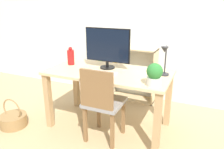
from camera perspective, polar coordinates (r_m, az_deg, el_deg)
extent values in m
plane|color=tan|center=(2.86, -0.82, -13.00)|extent=(10.00, 10.00, 0.00)
cube|color=silver|center=(3.44, 6.62, 15.11)|extent=(8.00, 0.05, 2.60)
cube|color=#D8BC8C|center=(2.57, -0.89, 0.56)|extent=(1.45, 0.74, 0.03)
cube|color=tan|center=(2.79, -16.28, -6.64)|extent=(0.07, 0.07, 0.69)
cube|color=tan|center=(2.26, 11.71, -12.62)|extent=(0.07, 0.07, 0.69)
cube|color=tan|center=(3.25, -9.33, -2.48)|extent=(0.07, 0.07, 0.69)
cube|color=tan|center=(2.81, 14.49, -6.35)|extent=(0.07, 0.07, 0.69)
cylinder|color=black|center=(2.69, -1.22, 1.89)|extent=(0.18, 0.18, 0.02)
cylinder|color=black|center=(2.67, -1.23, 2.84)|extent=(0.04, 0.04, 0.08)
cube|color=black|center=(2.63, -1.21, 7.68)|extent=(0.57, 0.02, 0.40)
cube|color=black|center=(2.62, -1.26, 7.66)|extent=(0.55, 0.03, 0.38)
cube|color=silver|center=(2.48, -2.94, 0.41)|extent=(0.36, 0.14, 0.02)
cylinder|color=red|center=(2.86, -10.72, 4.42)|extent=(0.09, 0.09, 0.19)
sphere|color=red|center=(2.84, -10.85, 6.62)|extent=(0.05, 0.05, 0.05)
cylinder|color=#2D2D33|center=(2.49, 13.50, 0.07)|extent=(0.10, 0.10, 0.02)
cylinder|color=#2D2D33|center=(2.45, 13.78, 3.72)|extent=(0.02, 0.02, 0.31)
cylinder|color=#2D2D33|center=(2.36, 13.85, 7.04)|extent=(0.01, 0.10, 0.01)
cone|color=#2D2D33|center=(2.32, 13.58, 6.34)|extent=(0.08, 0.08, 0.06)
cylinder|color=silver|center=(2.15, 10.92, -1.83)|extent=(0.14, 0.14, 0.08)
sphere|color=#2D7A33|center=(2.11, 11.09, 0.85)|extent=(0.16, 0.16, 0.16)
cube|color=gray|center=(2.42, -1.93, -7.23)|extent=(0.40, 0.40, 0.04)
cube|color=brown|center=(2.18, -4.08, -3.95)|extent=(0.36, 0.03, 0.40)
cube|color=brown|center=(2.48, -6.99, -12.88)|extent=(0.04, 0.04, 0.42)
cube|color=brown|center=(2.35, 0.07, -14.62)|extent=(0.04, 0.04, 0.42)
cube|color=brown|center=(2.72, -3.51, -9.68)|extent=(0.04, 0.04, 0.42)
cube|color=brown|center=(2.61, 2.97, -11.03)|extent=(0.04, 0.04, 0.42)
cube|color=#D8BC8C|center=(3.64, -3.15, 1.26)|extent=(0.02, 0.28, 0.84)
cube|color=#D8BC8C|center=(3.35, 11.11, -0.63)|extent=(0.02, 0.28, 0.84)
cube|color=#D8BC8C|center=(3.62, 3.54, -5.83)|extent=(0.94, 0.28, 0.02)
cube|color=#D8BC8C|center=(3.36, 3.82, 7.01)|extent=(0.94, 0.28, 0.02)
cube|color=#D8BC8C|center=(3.47, 3.68, 0.36)|extent=(0.90, 0.28, 0.02)
cube|color=#2D7F38|center=(3.69, -2.36, -2.09)|extent=(0.07, 0.24, 0.36)
cube|color=black|center=(3.68, -1.25, -3.01)|extent=(0.07, 0.24, 0.26)
cube|color=beige|center=(3.64, -0.17, -2.97)|extent=(0.06, 0.24, 0.29)
cube|color=#2D7F38|center=(3.57, -2.43, 3.76)|extent=(0.07, 0.24, 0.32)
cube|color=black|center=(3.55, -1.45, 3.34)|extent=(0.05, 0.24, 0.28)
cube|color=red|center=(3.51, -0.34, 3.81)|extent=(0.07, 0.24, 0.36)
cube|color=navy|center=(3.49, 0.54, 3.32)|extent=(0.04, 0.24, 0.31)
cube|color=orange|center=(3.48, 1.45, 2.76)|extent=(0.07, 0.24, 0.25)
cube|color=beige|center=(3.45, 2.45, 3.17)|extent=(0.05, 0.24, 0.32)
cylinder|color=#997547|center=(3.07, -24.34, -10.88)|extent=(0.33, 0.33, 0.15)
torus|color=#997547|center=(3.00, -24.73, -8.26)|extent=(0.28, 0.02, 0.28)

